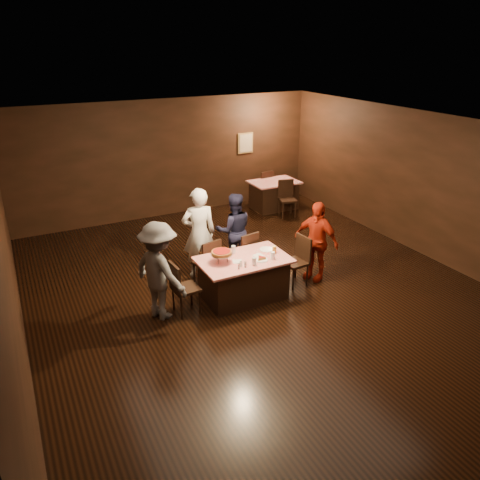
# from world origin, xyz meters

# --- Properties ---
(room) EXTENTS (10.00, 10.04, 3.02)m
(room) POSITION_xyz_m (0.00, 0.01, 2.14)
(room) COLOR black
(room) RESTS_ON ground
(main_table) EXTENTS (1.60, 1.00, 0.77)m
(main_table) POSITION_xyz_m (-0.35, 0.18, 0.39)
(main_table) COLOR red
(main_table) RESTS_ON ground
(back_table) EXTENTS (1.30, 0.90, 0.77)m
(back_table) POSITION_xyz_m (2.64, 4.12, 0.39)
(back_table) COLOR #B20B10
(back_table) RESTS_ON ground
(chair_far_left) EXTENTS (0.51, 0.51, 0.95)m
(chair_far_left) POSITION_xyz_m (-0.75, 0.93, 0.47)
(chair_far_left) COLOR black
(chair_far_left) RESTS_ON ground
(chair_far_right) EXTENTS (0.49, 0.49, 0.95)m
(chair_far_right) POSITION_xyz_m (0.05, 0.93, 0.47)
(chair_far_right) COLOR black
(chair_far_right) RESTS_ON ground
(chair_end_left) EXTENTS (0.45, 0.45, 0.95)m
(chair_end_left) POSITION_xyz_m (-1.45, 0.18, 0.47)
(chair_end_left) COLOR black
(chair_end_left) RESTS_ON ground
(chair_end_right) EXTENTS (0.46, 0.46, 0.95)m
(chair_end_right) POSITION_xyz_m (0.75, 0.18, 0.47)
(chair_end_right) COLOR black
(chair_end_right) RESTS_ON ground
(chair_back_near) EXTENTS (0.51, 0.51, 0.95)m
(chair_back_near) POSITION_xyz_m (2.64, 3.42, 0.47)
(chair_back_near) COLOR black
(chair_back_near) RESTS_ON ground
(chair_back_far) EXTENTS (0.46, 0.46, 0.95)m
(chair_back_far) POSITION_xyz_m (2.64, 4.72, 0.47)
(chair_back_far) COLOR black
(chair_back_far) RESTS_ON ground
(diner_white_jacket) EXTENTS (0.73, 0.55, 1.81)m
(diner_white_jacket) POSITION_xyz_m (-0.72, 1.33, 0.90)
(diner_white_jacket) COLOR white
(diner_white_jacket) RESTS_ON ground
(diner_navy_hoodie) EXTENTS (0.88, 0.76, 1.55)m
(diner_navy_hoodie) POSITION_xyz_m (0.09, 1.44, 0.78)
(diner_navy_hoodie) COLOR #191933
(diner_navy_hoodie) RESTS_ON ground
(diner_grey_knit) EXTENTS (1.02, 1.26, 1.70)m
(diner_grey_knit) POSITION_xyz_m (-1.86, 0.25, 0.85)
(diner_grey_knit) COLOR #5A5B5F
(diner_grey_knit) RESTS_ON ground
(diner_red_shirt) EXTENTS (0.73, 1.00, 1.58)m
(diner_red_shirt) POSITION_xyz_m (1.23, 0.22, 0.79)
(diner_red_shirt) COLOR #AF240E
(diner_red_shirt) RESTS_ON ground
(pizza_stand) EXTENTS (0.38, 0.38, 0.22)m
(pizza_stand) POSITION_xyz_m (-0.75, 0.23, 0.95)
(pizza_stand) COLOR black
(pizza_stand) RESTS_ON main_table
(plate_with_slice) EXTENTS (0.25, 0.25, 0.06)m
(plate_with_slice) POSITION_xyz_m (-0.10, -0.00, 0.80)
(plate_with_slice) COLOR white
(plate_with_slice) RESTS_ON main_table
(plate_empty) EXTENTS (0.25, 0.25, 0.01)m
(plate_empty) POSITION_xyz_m (0.20, 0.33, 0.78)
(plate_empty) COLOR white
(plate_empty) RESTS_ON main_table
(glass_front_left) EXTENTS (0.08, 0.08, 0.14)m
(glass_front_left) POSITION_xyz_m (-0.30, -0.12, 0.84)
(glass_front_left) COLOR silver
(glass_front_left) RESTS_ON main_table
(glass_front_right) EXTENTS (0.08, 0.08, 0.14)m
(glass_front_right) POSITION_xyz_m (0.10, -0.07, 0.84)
(glass_front_right) COLOR silver
(glass_front_right) RESTS_ON main_table
(glass_amber) EXTENTS (0.08, 0.08, 0.14)m
(glass_amber) POSITION_xyz_m (0.25, 0.13, 0.84)
(glass_amber) COLOR #BF7F26
(glass_amber) RESTS_ON main_table
(glass_back) EXTENTS (0.08, 0.08, 0.14)m
(glass_back) POSITION_xyz_m (-0.40, 0.48, 0.84)
(glass_back) COLOR silver
(glass_back) RESTS_ON main_table
(condiments) EXTENTS (0.17, 0.10, 0.09)m
(condiments) POSITION_xyz_m (-0.53, -0.10, 0.82)
(condiments) COLOR silver
(condiments) RESTS_ON main_table
(napkin_center) EXTENTS (0.19, 0.19, 0.01)m
(napkin_center) POSITION_xyz_m (-0.05, 0.18, 0.77)
(napkin_center) COLOR white
(napkin_center) RESTS_ON main_table
(napkin_left) EXTENTS (0.21, 0.21, 0.01)m
(napkin_left) POSITION_xyz_m (-0.50, 0.13, 0.77)
(napkin_left) COLOR white
(napkin_left) RESTS_ON main_table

